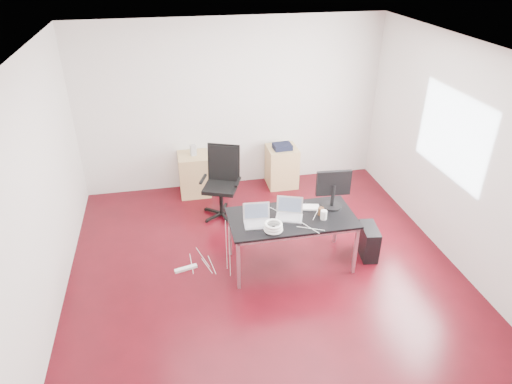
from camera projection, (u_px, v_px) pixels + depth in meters
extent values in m
plane|color=#3C060D|center=(264.00, 268.00, 6.01)|extent=(5.00, 5.00, 0.00)
plane|color=silver|center=(267.00, 51.00, 4.65)|extent=(5.00, 5.00, 0.00)
plane|color=silver|center=(232.00, 106.00, 7.47)|extent=(5.00, 0.00, 5.00)
plane|color=silver|center=(343.00, 332.00, 3.19)|extent=(5.00, 0.00, 5.00)
plane|color=silver|center=(38.00, 194.00, 4.90)|extent=(0.00, 5.00, 5.00)
plane|color=silver|center=(458.00, 156.00, 5.77)|extent=(0.00, 5.00, 5.00)
plane|color=white|center=(451.00, 135.00, 5.84)|extent=(0.00, 1.50, 1.50)
cube|color=black|center=(292.00, 218.00, 5.76)|extent=(1.60, 0.80, 0.03)
cube|color=silver|center=(239.00, 265.00, 5.51)|extent=(0.04, 0.04, 0.70)
cube|color=silver|center=(230.00, 233.00, 6.11)|extent=(0.04, 0.04, 0.70)
cube|color=silver|center=(355.00, 251.00, 5.77)|extent=(0.04, 0.04, 0.70)
cube|color=silver|center=(336.00, 221.00, 6.37)|extent=(0.04, 0.04, 0.70)
cylinder|color=black|center=(221.00, 203.00, 7.04)|extent=(0.06, 0.06, 0.47)
cube|color=black|center=(221.00, 187.00, 6.91)|extent=(0.62, 0.60, 0.06)
cube|color=black|center=(223.00, 163.00, 6.95)|extent=(0.46, 0.26, 0.55)
cube|color=tan|center=(194.00, 174.00, 7.63)|extent=(0.50, 0.50, 0.70)
cube|color=tan|center=(282.00, 166.00, 7.89)|extent=(0.50, 0.50, 0.70)
cube|color=black|center=(368.00, 241.00, 6.17)|extent=(0.27, 0.48, 0.44)
cylinder|color=black|center=(222.00, 182.00, 7.83)|extent=(0.28, 0.28, 0.28)
cube|color=white|center=(186.00, 268.00, 5.98)|extent=(0.31, 0.13, 0.04)
cube|color=silver|center=(258.00, 224.00, 5.59)|extent=(0.35, 0.26, 0.01)
cube|color=silver|center=(257.00, 211.00, 5.63)|extent=(0.33, 0.07, 0.22)
cube|color=#475166|center=(257.00, 212.00, 5.63)|extent=(0.29, 0.06, 0.18)
cube|color=silver|center=(289.00, 218.00, 5.72)|extent=(0.39, 0.33, 0.01)
cube|color=silver|center=(290.00, 205.00, 5.76)|extent=(0.33, 0.16, 0.22)
cube|color=#475166|center=(290.00, 205.00, 5.76)|extent=(0.28, 0.14, 0.18)
cylinder|color=black|center=(332.00, 206.00, 5.97)|extent=(0.26, 0.26, 0.02)
cylinder|color=black|center=(333.00, 195.00, 5.89)|extent=(0.05, 0.05, 0.30)
cube|color=black|center=(334.00, 183.00, 5.82)|extent=(0.45, 0.09, 0.34)
cube|color=#475166|center=(333.00, 182.00, 5.85)|extent=(0.40, 0.04, 0.29)
cube|color=white|center=(302.00, 207.00, 5.94)|extent=(0.46, 0.23, 0.02)
cylinder|color=white|center=(324.00, 215.00, 5.68)|extent=(0.09, 0.09, 0.12)
cylinder|color=#51311B|center=(321.00, 211.00, 5.78)|extent=(0.09, 0.09, 0.10)
torus|color=white|center=(273.00, 229.00, 5.48)|extent=(0.24, 0.24, 0.04)
torus|color=white|center=(273.00, 227.00, 5.46)|extent=(0.23, 0.23, 0.04)
torus|color=white|center=(273.00, 224.00, 5.44)|extent=(0.22, 0.22, 0.04)
cube|color=white|center=(279.00, 228.00, 5.51)|extent=(0.08, 0.08, 0.03)
cube|color=#9E9E9E|center=(193.00, 150.00, 7.41)|extent=(0.11, 0.10, 0.18)
cube|color=black|center=(282.00, 147.00, 7.65)|extent=(0.31, 0.26, 0.09)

